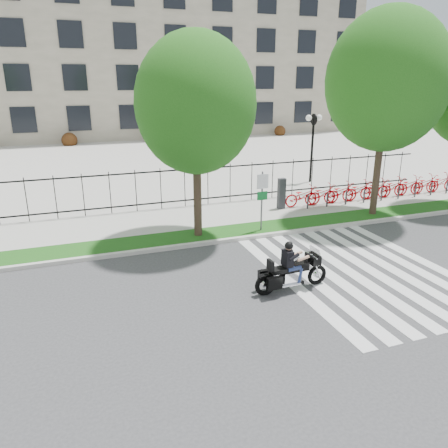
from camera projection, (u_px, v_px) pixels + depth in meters
name	position (u px, v px, depth m)	size (l,w,h in m)	color
ground	(227.00, 293.00, 13.31)	(120.00, 120.00, 0.00)	#38383A
curb	(190.00, 245.00, 16.93)	(60.00, 0.20, 0.15)	beige
grass_verge	(184.00, 238.00, 17.69)	(60.00, 1.50, 0.15)	#154A12
sidewalk	(170.00, 220.00, 19.92)	(60.00, 3.50, 0.15)	#B0ACA5
plaza	(120.00, 158.00, 35.56)	(80.00, 34.00, 0.10)	#B0ACA5
crosswalk_stripes	(359.00, 270.00, 14.87)	(5.70, 8.00, 0.01)	silver
iron_fence	(161.00, 189.00, 21.14)	(30.00, 0.06, 2.00)	black
office_building	(91.00, 44.00, 50.16)	(60.00, 21.90, 20.15)	gray
lamp_post_right	(313.00, 131.00, 26.23)	(1.06, 0.70, 4.25)	black
street_tree_1	(196.00, 104.00, 16.22)	(4.57, 4.57, 7.80)	#37261E
street_tree_2	(387.00, 81.00, 18.77)	(5.28, 5.28, 9.02)	#37261E
bike_share_station	(375.00, 189.00, 23.11)	(11.15, 0.88, 1.50)	#2D2D33
sign_pole_regulatory	(262.00, 194.00, 17.89)	(0.50, 0.09, 2.50)	#59595B
motorcycle_rider	(292.00, 270.00, 13.35)	(2.51, 0.75, 1.93)	black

